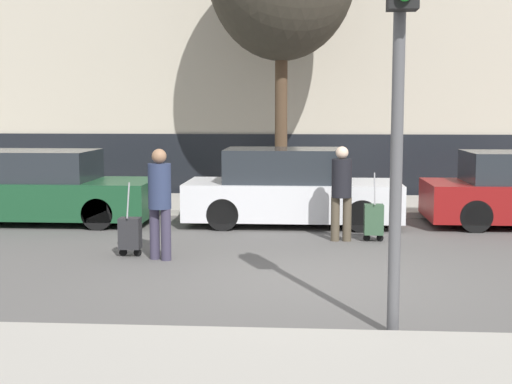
% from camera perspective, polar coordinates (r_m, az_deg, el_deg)
% --- Properties ---
extents(ground_plane, '(80.00, 80.00, 0.00)m').
position_cam_1_polar(ground_plane, '(9.50, 4.28, -7.00)').
color(ground_plane, '#565451').
extents(sidewalk_near, '(28.00, 2.50, 0.12)m').
position_cam_1_polar(sidewalk_near, '(5.90, 4.40, -15.04)').
color(sidewalk_near, '#A39E93').
rests_on(sidewalk_near, ground_plane).
extents(sidewalk_far, '(28.00, 3.00, 0.12)m').
position_cam_1_polar(sidewalk_far, '(16.38, 4.20, -1.02)').
color(sidewalk_far, '#A39E93').
rests_on(sidewalk_far, ground_plane).
extents(building_facade, '(28.00, 2.26, 10.19)m').
position_cam_1_polar(building_facade, '(19.74, 4.31, 14.89)').
color(building_facade, '#B7AD99').
rests_on(building_facade, ground_plane).
extents(parked_car_0, '(4.48, 1.83, 1.43)m').
position_cam_1_polar(parked_car_0, '(14.77, -17.02, 0.24)').
color(parked_car_0, '#194728').
rests_on(parked_car_0, ground_plane).
extents(parked_car_1, '(4.12, 1.75, 1.48)m').
position_cam_1_polar(parked_car_1, '(13.85, 2.76, 0.19)').
color(parked_car_1, silver).
rests_on(parked_car_1, ground_plane).
extents(pedestrian_left, '(0.34, 0.34, 1.66)m').
position_cam_1_polar(pedestrian_left, '(10.64, -7.71, -0.42)').
color(pedestrian_left, '#383347').
rests_on(pedestrian_left, ground_plane).
extents(trolley_left, '(0.34, 0.29, 1.14)m').
position_cam_1_polar(trolley_left, '(11.04, -10.05, -3.28)').
color(trolley_left, '#262628').
rests_on(trolley_left, ground_plane).
extents(pedestrian_right, '(0.35, 0.34, 1.62)m').
position_cam_1_polar(pedestrian_right, '(12.15, 6.86, 0.33)').
color(pedestrian_right, '#4C4233').
rests_on(pedestrian_right, ground_plane).
extents(trolley_right, '(0.34, 0.29, 1.18)m').
position_cam_1_polar(trolley_right, '(12.26, 9.40, -2.19)').
color(trolley_right, '#335138').
rests_on(trolley_right, ground_plane).
extents(traffic_light, '(0.28, 0.47, 3.95)m').
position_cam_1_polar(traffic_light, '(6.95, 11.48, 11.20)').
color(traffic_light, '#515154').
rests_on(traffic_light, ground_plane).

